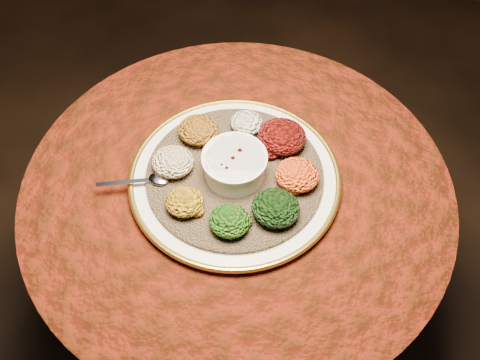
% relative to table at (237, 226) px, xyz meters
% --- Properties ---
extents(table, '(0.96, 0.96, 0.73)m').
position_rel_table_xyz_m(table, '(0.00, 0.00, 0.00)').
color(table, black).
rests_on(table, ground).
extents(platter, '(0.55, 0.55, 0.02)m').
position_rel_table_xyz_m(platter, '(-0.01, 0.01, 0.19)').
color(platter, silver).
rests_on(platter, table).
extents(injera, '(0.48, 0.48, 0.01)m').
position_rel_table_xyz_m(injera, '(-0.01, 0.01, 0.20)').
color(injera, brown).
rests_on(injera, platter).
extents(stew_bowl, '(0.14, 0.14, 0.06)m').
position_rel_table_xyz_m(stew_bowl, '(-0.01, 0.01, 0.24)').
color(stew_bowl, white).
rests_on(stew_bowl, injera).
extents(spoon, '(0.15, 0.08, 0.01)m').
position_rel_table_xyz_m(spoon, '(-0.17, -0.07, 0.21)').
color(spoon, silver).
rests_on(spoon, injera).
extents(portion_ayib, '(0.08, 0.07, 0.04)m').
position_rel_table_xyz_m(portion_ayib, '(-0.02, 0.14, 0.23)').
color(portion_ayib, silver).
rests_on(portion_ayib, injera).
extents(portion_kitfo, '(0.11, 0.10, 0.05)m').
position_rel_table_xyz_m(portion_kitfo, '(0.07, 0.12, 0.23)').
color(portion_kitfo, black).
rests_on(portion_kitfo, injera).
extents(portion_tikil, '(0.10, 0.09, 0.05)m').
position_rel_table_xyz_m(portion_tikil, '(0.13, 0.03, 0.23)').
color(portion_tikil, '#B8620F').
rests_on(portion_tikil, injera).
extents(portion_gomen, '(0.10, 0.10, 0.05)m').
position_rel_table_xyz_m(portion_gomen, '(0.11, -0.07, 0.23)').
color(portion_gomen, black).
rests_on(portion_gomen, injera).
extents(portion_mixveg, '(0.08, 0.08, 0.04)m').
position_rel_table_xyz_m(portion_mixveg, '(0.02, -0.13, 0.23)').
color(portion_mixveg, '#AE4B0B').
rests_on(portion_mixveg, injera).
extents(portion_kik, '(0.08, 0.08, 0.04)m').
position_rel_table_xyz_m(portion_kik, '(-0.08, -0.11, 0.23)').
color(portion_kik, '#BB8710').
rests_on(portion_kik, injera).
extents(portion_timatim, '(0.09, 0.09, 0.04)m').
position_rel_table_xyz_m(portion_timatim, '(-0.14, -0.02, 0.23)').
color(portion_timatim, maroon).
rests_on(portion_timatim, injera).
extents(portion_shiro, '(0.09, 0.09, 0.04)m').
position_rel_table_xyz_m(portion_shiro, '(-0.12, 0.08, 0.23)').
color(portion_shiro, brown).
rests_on(portion_shiro, injera).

